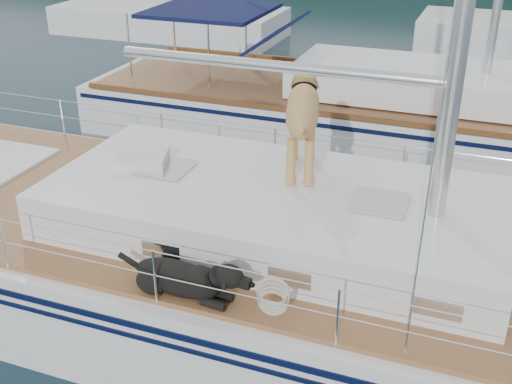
% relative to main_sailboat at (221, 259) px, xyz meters
% --- Properties ---
extents(ground, '(120.00, 120.00, 0.00)m').
position_rel_main_sailboat_xyz_m(ground, '(-0.10, -0.00, -0.69)').
color(ground, black).
rests_on(ground, ground).
extents(main_sailboat, '(12.00, 3.80, 14.01)m').
position_rel_main_sailboat_xyz_m(main_sailboat, '(0.00, 0.00, 0.00)').
color(main_sailboat, white).
rests_on(main_sailboat, ground).
extents(neighbor_sailboat, '(11.00, 3.50, 13.30)m').
position_rel_main_sailboat_xyz_m(neighbor_sailboat, '(0.43, 6.17, -0.06)').
color(neighbor_sailboat, white).
rests_on(neighbor_sailboat, ground).
extents(bg_boat_west, '(8.00, 3.00, 11.65)m').
position_rel_main_sailboat_xyz_m(bg_boat_west, '(-8.10, 14.00, -0.24)').
color(bg_boat_west, white).
rests_on(bg_boat_west, ground).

